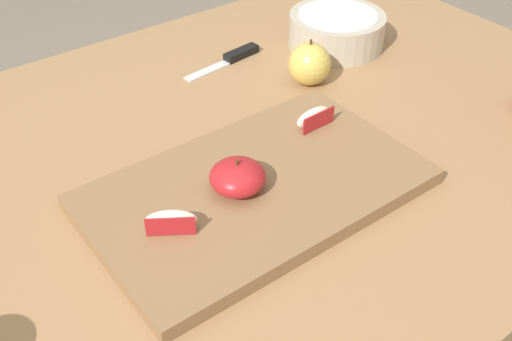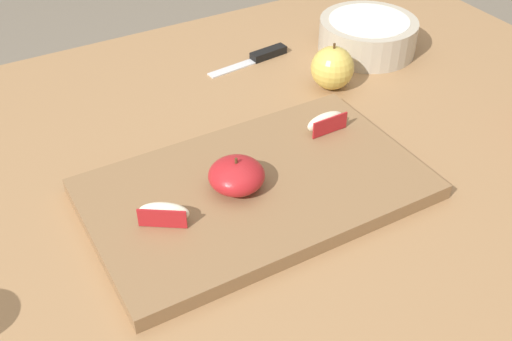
{
  "view_description": "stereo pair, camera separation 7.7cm",
  "coord_description": "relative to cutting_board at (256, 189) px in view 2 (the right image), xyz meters",
  "views": [
    {
      "loc": [
        -0.31,
        -0.58,
        1.29
      ],
      "look_at": [
        0.05,
        -0.1,
        0.81
      ],
      "focal_mm": 42.78,
      "sensor_mm": 36.0,
      "label": 1
    },
    {
      "loc": [
        -0.25,
        -0.63,
        1.29
      ],
      "look_at": [
        0.05,
        -0.1,
        0.81
      ],
      "focal_mm": 42.78,
      "sensor_mm": 36.0,
      "label": 2
    }
  ],
  "objects": [
    {
      "name": "apple_wedge_left",
      "position": [
        -0.13,
        -0.01,
        0.02
      ],
      "size": [
        0.06,
        0.05,
        0.03
      ],
      "color": "#F4EACC",
      "rests_on": "cutting_board"
    },
    {
      "name": "apple_wedge_back",
      "position": [
        0.15,
        0.06,
        0.02
      ],
      "size": [
        0.06,
        0.02,
        0.03
      ],
      "color": "#F4EACC",
      "rests_on": "cutting_board"
    },
    {
      "name": "paring_knife",
      "position": [
        0.2,
        0.32,
        -0.0
      ],
      "size": [
        0.16,
        0.04,
        0.01
      ],
      "color": "silver",
      "rests_on": "dining_table"
    },
    {
      "name": "apple_half_skin_up",
      "position": [
        -0.03,
        0.0,
        0.03
      ],
      "size": [
        0.07,
        0.07,
        0.05
      ],
      "color": "#B21E23",
      "rests_on": "cutting_board"
    },
    {
      "name": "cutting_board",
      "position": [
        0.0,
        0.0,
        0.0
      ],
      "size": [
        0.43,
        0.26,
        0.02
      ],
      "color": "olive",
      "rests_on": "dining_table"
    },
    {
      "name": "dining_table",
      "position": [
        -0.05,
        0.1,
        -0.11
      ],
      "size": [
        1.5,
        0.86,
        0.77
      ],
      "color": "#9E754C",
      "rests_on": "ground_plane"
    },
    {
      "name": "whole_apple_golden",
      "position": [
        0.25,
        0.18,
        0.03
      ],
      "size": [
        0.07,
        0.07,
        0.08
      ],
      "color": "#DBBC51",
      "rests_on": "dining_table"
    },
    {
      "name": "ceramic_fruit_bowl",
      "position": [
        0.38,
        0.25,
        0.02
      ],
      "size": [
        0.18,
        0.18,
        0.06
      ],
      "color": "#BCB29E",
      "rests_on": "dining_table"
    }
  ]
}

